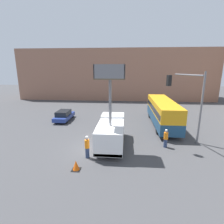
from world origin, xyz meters
TOP-DOWN VIEW (x-y plane):
  - ground_plane at (0.00, 0.00)m, footprint 120.00×120.00m
  - building_backdrop_far at (0.00, 28.90)m, footprint 44.00×10.00m
  - utility_truck at (1.14, 0.81)m, footprint 2.41×6.10m
  - city_bus at (7.06, 7.47)m, footprint 2.45×10.63m
  - traffic_light_pole at (8.23, 1.62)m, footprint 3.67×3.42m
  - road_worker_near_truck at (-0.58, -1.65)m, footprint 0.38×0.38m
  - road_worker_directing at (6.12, 0.83)m, footprint 0.38×0.38m
  - traffic_cone_near_truck at (-1.01, -3.45)m, footprint 0.63×0.63m
  - parked_car_curbside at (-6.06, 8.36)m, footprint 1.76×4.29m

SIDE VIEW (x-z plane):
  - ground_plane at x=0.00m, z-range 0.00..0.00m
  - traffic_cone_near_truck at x=-1.01m, z-range -0.02..0.69m
  - parked_car_curbside at x=-6.06m, z-range 0.01..1.43m
  - road_worker_directing at x=6.12m, z-range -0.01..1.73m
  - road_worker_near_truck at x=-0.58m, z-range 0.01..1.88m
  - utility_truck at x=1.14m, z-range -2.11..5.22m
  - city_bus at x=7.06m, z-range 0.27..3.42m
  - traffic_light_pole at x=8.23m, z-range 1.17..7.97m
  - building_backdrop_far at x=0.00m, z-range 0.00..11.22m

